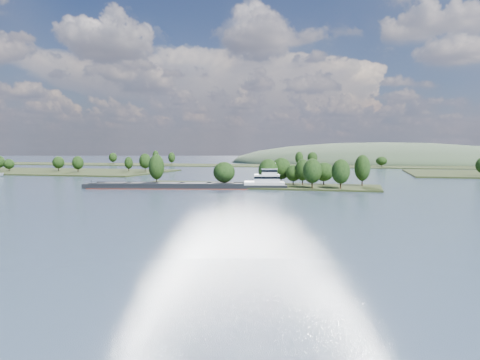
# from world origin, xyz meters

# --- Properties ---
(ground) EXTENTS (1800.00, 1800.00, 0.00)m
(ground) POSITION_xyz_m (0.00, 120.00, 0.00)
(ground) COLOR #3C5067
(ground) RESTS_ON ground
(tree_island) EXTENTS (100.00, 30.00, 13.72)m
(tree_island) POSITION_xyz_m (6.75, 179.31, 3.88)
(tree_island) COLOR black
(tree_island) RESTS_ON ground
(back_shoreline) EXTENTS (900.00, 60.00, 15.87)m
(back_shoreline) POSITION_xyz_m (9.09, 399.94, 0.70)
(back_shoreline) COLOR black
(back_shoreline) RESTS_ON ground
(hill_west) EXTENTS (320.00, 160.00, 44.00)m
(hill_west) POSITION_xyz_m (60.00, 500.00, 0.00)
(hill_west) COLOR #3A4D35
(hill_west) RESTS_ON ground
(cargo_barge) EXTENTS (78.96, 26.52, 10.66)m
(cargo_barge) POSITION_xyz_m (-18.38, 165.66, 1.34)
(cargo_barge) COLOR black
(cargo_barge) RESTS_ON ground
(motorboat) EXTENTS (6.07, 3.81, 2.19)m
(motorboat) POSITION_xyz_m (-151.66, 210.98, 1.10)
(motorboat) COLOR silver
(motorboat) RESTS_ON ground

